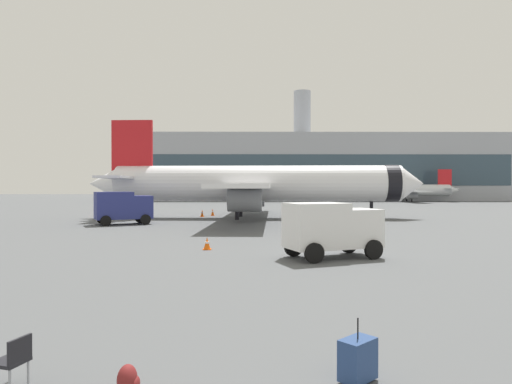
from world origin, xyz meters
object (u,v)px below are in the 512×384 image
Objects in this scene: rolling_suitcase at (358,359)px; traveller_backpack at (128,380)px; safety_cone_mid at (207,243)px; airplane_at_gate at (255,184)px; airplane_taxiing at (404,190)px; safety_cone_far at (202,213)px; safety_cone_near at (213,212)px; service_truck at (123,206)px; gate_chair at (13,359)px; cargo_van at (331,227)px.

rolling_suitcase reaches higher than traveller_backpack.
traveller_backpack is at bearing -88.46° from safety_cone_mid.
airplane_at_gate is 62.17m from airplane_taxiing.
rolling_suitcase is (7.49, -42.02, -0.01)m from safety_cone_far.
service_truck is at bearing -120.11° from safety_cone_near.
airplane_taxiing is 28.64× the size of gate_chair.
gate_chair reaches higher than safety_cone_near.
rolling_suitcase is (4.25, -16.09, 0.06)m from safety_cone_mid.
traveller_backpack is (-3.80, -0.44, -0.16)m from rolling_suitcase.
service_truck is at bearing 106.45° from traveller_backpack.
airplane_taxiing is at bearing 68.84° from traveller_backpack.
safety_cone_far is 0.74× the size of rolling_suitcase.
safety_cone_far is at bearing 100.10° from rolling_suitcase.
gate_chair is (-7.65, -13.50, -0.95)m from cargo_van.
airplane_at_gate is at bearing 83.52° from safety_cone_mid.
airplane_at_gate is 6.77× the size of service_truck.
safety_cone_near is 1.01× the size of safety_cone_far.
safety_cone_far is at bearing 92.33° from gate_chair.
airplane_at_gate is at bearing -40.21° from safety_cone_near.
traveller_backpack is (-5.69, -13.72, -1.22)m from cargo_van.
safety_cone_far is (-3.24, 25.93, 0.07)m from safety_cone_mid.
service_truck reaches higher than rolling_suitcase.
airplane_at_gate is at bearing 33.13° from service_truck.
safety_cone_near reaches higher than safety_cone_far.
service_truck is (-11.84, -7.73, -2.05)m from airplane_at_gate.
safety_cone_mid is at bearing -82.88° from safety_cone_far.
cargo_van reaches higher than rolling_suitcase.
cargo_van reaches higher than safety_cone_near.
service_truck is at bearing -127.11° from airplane_taxiing.
airplane_taxiing is (33.58, 52.31, -1.13)m from airplane_at_gate.
service_truck is at bearing 103.31° from gate_chair.
airplane_taxiing is 5.11× the size of cargo_van.
airplane_taxiing reaches higher than rolling_suitcase.
airplane_taxiing is at bearing 64.49° from safety_cone_mid.
service_truck is 13.81m from safety_cone_near.
airplane_taxiing is at bearing 57.30° from airplane_at_gate.
airplane_taxiing is at bearing 51.72° from safety_cone_far.
cargo_van is at bearing -71.93° from safety_cone_far.
safety_cone_far is at bearing 159.26° from airplane_at_gate.
airplane_taxiing is 84.37m from cargo_van.
safety_cone_far is at bearing 97.12° from safety_cone_mid.
safety_cone_near is 0.74× the size of rolling_suitcase.
safety_cone_near is at bearing 59.89° from service_truck.
safety_cone_near reaches higher than traveller_backpack.
cargo_van is 13.46m from rolling_suitcase.
safety_cone_near is at bearing 139.79° from airplane_at_gate.
airplane_at_gate is 1.45× the size of airplane_taxiing.
airplane_taxiing is 30.28× the size of safety_cone_near.
gate_chair is (-1.96, 0.23, 0.27)m from traveller_backpack.
airplane_taxiing reaches higher than safety_cone_near.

